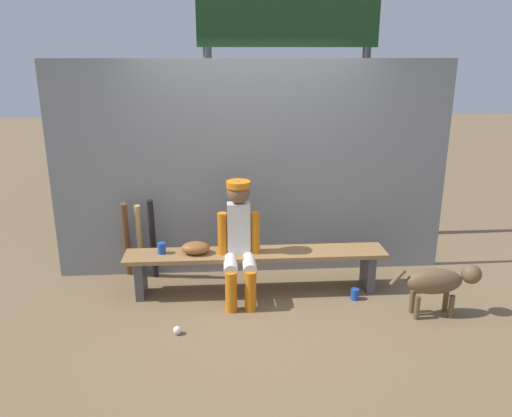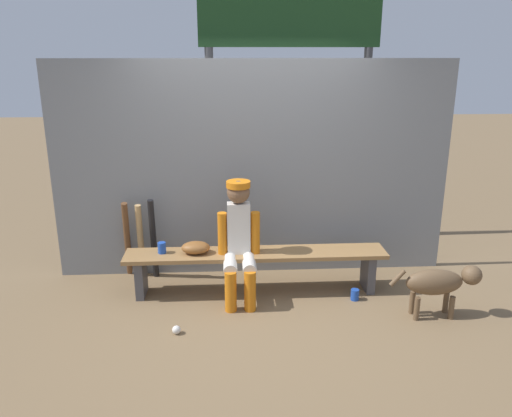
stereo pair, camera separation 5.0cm
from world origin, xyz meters
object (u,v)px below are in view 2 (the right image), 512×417
bat_aluminum_black (153,239)px  cup_on_bench (162,248)px  player_seated (239,238)px  dog (440,282)px  baseball_glove (196,248)px  scoreboard (295,47)px  bat_wood_tan (141,241)px  dugout_bench (256,260)px  cup_on_ground (355,295)px  bat_wood_dark (127,239)px  baseball (176,330)px

bat_aluminum_black → cup_on_bench: 0.38m
player_seated → dog: size_ratio=1.37×
baseball_glove → scoreboard: (1.14, 1.52, 1.89)m
bat_aluminum_black → dog: size_ratio=1.06×
player_seated → bat_wood_tan: (-1.03, 0.53, -0.21)m
player_seated → scoreboard: size_ratio=0.34×
dugout_bench → dog: 1.73m
baseball_glove → dog: bearing=-14.8°
cup_on_ground → dog: bearing=-27.5°
cup_on_ground → cup_on_bench: (-1.88, 0.26, 0.43)m
bat_wood_dark → baseball: bat_wood_dark is taller
bat_aluminum_black → bat_wood_tan: bat_aluminum_black is taller
baseball_glove → bat_wood_dark: size_ratio=0.32×
scoreboard → dog: size_ratio=4.00×
bat_wood_tan → bat_wood_dark: bearing=171.3°
baseball → cup_on_ground: (1.69, 0.52, 0.02)m
baseball_glove → player_seated: bearing=-14.2°
bat_aluminum_black → bat_wood_dark: size_ratio=1.03×
baseball_glove → cup_on_ground: 1.62m
dog → bat_wood_tan: bearing=160.3°
cup_on_ground → bat_wood_tan: bearing=163.0°
dog → baseball_glove: bearing=165.2°
bat_aluminum_black → scoreboard: size_ratio=0.26×
bat_wood_tan → bat_wood_dark: 0.15m
baseball_glove → cup_on_ground: bearing=-8.7°
bat_wood_dark → baseball_glove: bearing=-30.7°
bat_aluminum_black → scoreboard: (1.61, 1.14, 1.94)m
baseball → dog: bearing=4.2°
bat_wood_tan → cup_on_ground: bearing=-17.0°
player_seated → bat_wood_dark: size_ratio=1.34×
bat_wood_dark → cup_on_ground: bat_wood_dark is taller
bat_wood_dark → bat_aluminum_black: bearing=-11.7°
cup_on_ground → baseball_glove: bearing=171.3°
cup_on_bench → dog: bearing=-13.6°
baseball → scoreboard: 3.52m
bat_wood_dark → cup_on_bench: (0.42, -0.42, 0.06)m
dugout_bench → baseball_glove: (-0.59, 0.00, 0.15)m
dugout_bench → baseball_glove: size_ratio=9.22×
bat_aluminum_black → bat_wood_dark: bat_aluminum_black is taller
cup_on_ground → dog: size_ratio=0.13×
baseball → scoreboard: scoreboard is taller
dog → dugout_bench: bearing=160.2°
baseball_glove → bat_aluminum_black: (-0.46, 0.39, -0.05)m
dugout_bench → cup_on_bench: cup_on_bench is taller
bat_aluminum_black → baseball: (0.33, -1.15, -0.41)m
bat_wood_dark → cup_on_ground: size_ratio=7.85×
bat_wood_dark → scoreboard: 2.93m
baseball → bat_wood_tan: bearing=111.5°
baseball_glove → baseball: 0.90m
bat_aluminum_black → baseball: bat_aluminum_black is taller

